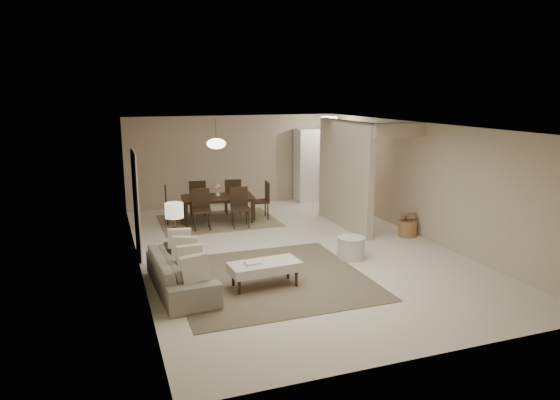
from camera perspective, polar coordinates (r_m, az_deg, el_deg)
name	(u,v)px	position (r m, az deg, el deg)	size (l,w,h in m)	color
floor	(292,249)	(10.22, 1.36, -5.62)	(9.00, 9.00, 0.00)	beige
ceiling	(292,125)	(9.75, 1.43, 8.51)	(9.00, 9.00, 0.00)	white
back_wall	(235,160)	(14.14, -5.21, 4.55)	(6.00, 6.00, 0.00)	tan
left_wall	(136,200)	(9.28, -16.16, 0.04)	(9.00, 9.00, 0.00)	tan
right_wall	(420,180)	(11.32, 15.71, 2.21)	(9.00, 9.00, 0.00)	tan
partition	(345,174)	(11.76, 7.40, 2.93)	(0.15, 2.50, 2.50)	tan
doorway	(136,205)	(9.91, -16.15, -0.56)	(0.04, 0.90, 2.04)	black
pantry_cabinet	(316,165)	(14.61, 4.13, 4.02)	(1.20, 0.55, 2.10)	white
flush_light	(329,118)	(13.59, 5.66, 9.35)	(0.44, 0.44, 0.05)	white
living_rug	(270,278)	(8.66, -1.11, -8.93)	(3.20, 3.20, 0.01)	brown
sofa	(181,273)	(8.23, -11.23, -8.16)	(0.80, 2.04, 0.59)	gray
ottoman_bench	(265,267)	(8.22, -1.77, -7.69)	(1.19, 0.61, 0.42)	beige
side_table	(176,258)	(9.08, -11.76, -6.56)	(0.45, 0.45, 0.49)	black
table_lamp	(174,214)	(8.86, -11.98, -1.60)	(0.32, 0.32, 0.76)	#49361F
round_pouf	(351,248)	(9.69, 8.13, -5.44)	(0.54, 0.54, 0.42)	beige
wicker_basket	(408,229)	(11.41, 14.37, -3.19)	(0.40, 0.40, 0.34)	brown
dining_rug	(218,221)	(12.46, -7.06, -2.39)	(2.80, 2.10, 0.01)	#80714F
dining_table	(218,209)	(12.38, -7.09, -1.03)	(1.75, 0.98, 0.62)	black
dining_chairs	(218,203)	(12.35, -7.11, -0.30)	(2.56, 1.97, 0.94)	black
vase	(218,194)	(12.30, -7.14, 0.67)	(0.13, 0.13, 0.14)	silver
yellow_mat	(351,215)	(13.13, 8.17, -1.65)	(0.94, 0.58, 0.01)	yellow
pendant_light	(216,144)	(12.12, -7.29, 6.41)	(0.46, 0.46, 0.71)	#49361F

